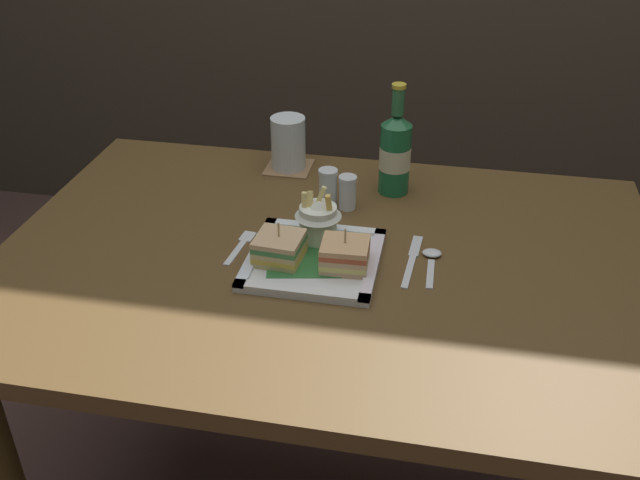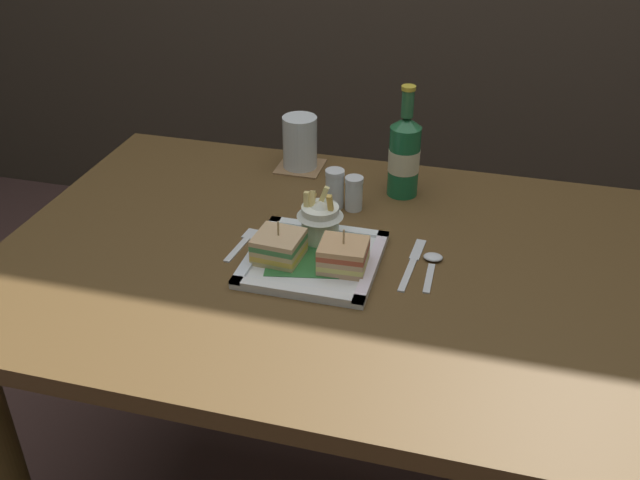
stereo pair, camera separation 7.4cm
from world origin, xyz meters
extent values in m
cube|color=brown|center=(0.00, 0.00, 0.71)|extent=(1.21, 0.84, 0.03)
cylinder|color=brown|center=(-0.52, 0.34, 0.34)|extent=(0.08, 0.08, 0.69)
cylinder|color=#4D3124|center=(0.52, 0.34, 0.34)|extent=(0.08, 0.08, 0.69)
cube|color=silver|center=(-0.02, -0.03, 0.73)|extent=(0.23, 0.23, 0.01)
cube|color=#2E6F35|center=(-0.02, -0.03, 0.73)|extent=(0.18, 0.16, 0.00)
cube|color=white|center=(-0.02, -0.14, 0.74)|extent=(0.23, 0.02, 0.01)
cube|color=white|center=(-0.02, 0.08, 0.74)|extent=(0.23, 0.02, 0.01)
cube|color=white|center=(-0.12, -0.03, 0.74)|extent=(0.02, 0.23, 0.01)
cube|color=white|center=(0.09, -0.03, 0.74)|extent=(0.02, 0.23, 0.01)
cube|color=tan|center=(-0.08, -0.05, 0.74)|extent=(0.09, 0.09, 0.01)
cube|color=gold|center=(-0.08, -0.05, 0.75)|extent=(0.09, 0.09, 0.01)
cube|color=tan|center=(-0.08, -0.05, 0.76)|extent=(0.09, 0.09, 0.01)
cube|color=#48874A|center=(-0.08, -0.05, 0.77)|extent=(0.09, 0.09, 0.01)
cube|color=tan|center=(-0.08, -0.05, 0.78)|extent=(0.09, 0.09, 0.01)
cylinder|color=tan|center=(-0.08, -0.05, 0.77)|extent=(0.00, 0.00, 0.07)
cube|color=tan|center=(0.04, -0.05, 0.74)|extent=(0.08, 0.08, 0.01)
cube|color=#E8D871|center=(0.04, -0.05, 0.75)|extent=(0.08, 0.08, 0.01)
cube|color=tan|center=(0.04, -0.05, 0.76)|extent=(0.08, 0.08, 0.01)
cube|color=#C15437|center=(0.04, -0.05, 0.77)|extent=(0.08, 0.08, 0.01)
cube|color=tan|center=(0.04, -0.05, 0.78)|extent=(0.08, 0.08, 0.01)
cylinder|color=tan|center=(0.04, -0.05, 0.77)|extent=(0.00, 0.00, 0.08)
cylinder|color=white|center=(-0.02, 0.04, 0.77)|extent=(0.07, 0.07, 0.07)
cone|color=silver|center=(-0.02, 0.04, 0.80)|extent=(0.09, 0.09, 0.03)
cube|color=#ECDA88|center=(-0.02, 0.05, 0.80)|extent=(0.03, 0.01, 0.06)
cube|color=#EDD481|center=(-0.05, 0.03, 0.80)|extent=(0.01, 0.01, 0.06)
cube|color=#E8B257|center=(-0.04, 0.04, 0.80)|extent=(0.02, 0.02, 0.05)
cube|color=#E9BB54|center=(0.00, 0.03, 0.80)|extent=(0.01, 0.02, 0.06)
cube|color=#F4D883|center=(-0.04, 0.03, 0.80)|extent=(0.01, 0.03, 0.06)
cylinder|color=#1A6539|center=(0.09, 0.27, 0.80)|extent=(0.06, 0.06, 0.15)
cone|color=#246339|center=(0.09, 0.27, 0.88)|extent=(0.06, 0.06, 0.02)
cylinder|color=#28663C|center=(0.09, 0.27, 0.92)|extent=(0.02, 0.02, 0.06)
cylinder|color=gold|center=(0.09, 0.27, 0.95)|extent=(0.03, 0.03, 0.01)
cylinder|color=beige|center=(0.09, 0.27, 0.80)|extent=(0.06, 0.06, 0.05)
cube|color=#966F4A|center=(-0.15, 0.34, 0.72)|extent=(0.10, 0.10, 0.00)
cylinder|color=silver|center=(-0.15, 0.34, 0.78)|extent=(0.08, 0.08, 0.12)
cylinder|color=silver|center=(-0.15, 0.34, 0.77)|extent=(0.07, 0.07, 0.09)
cube|color=silver|center=(-0.16, -0.03, 0.72)|extent=(0.02, 0.09, 0.00)
cube|color=silver|center=(-0.16, 0.03, 0.72)|extent=(0.03, 0.04, 0.00)
cube|color=silver|center=(0.15, -0.03, 0.72)|extent=(0.02, 0.11, 0.00)
cube|color=silver|center=(0.16, 0.06, 0.72)|extent=(0.02, 0.07, 0.00)
cube|color=silver|center=(0.19, -0.03, 0.72)|extent=(0.01, 0.09, 0.00)
ellipsoid|color=silver|center=(0.19, 0.03, 0.73)|extent=(0.03, 0.03, 0.01)
cylinder|color=silver|center=(-0.03, 0.18, 0.76)|extent=(0.04, 0.04, 0.07)
cylinder|color=white|center=(-0.03, 0.18, 0.74)|extent=(0.03, 0.03, 0.04)
cylinder|color=silver|center=(-0.03, 0.18, 0.80)|extent=(0.04, 0.04, 0.01)
cylinder|color=silver|center=(0.01, 0.18, 0.75)|extent=(0.04, 0.04, 0.06)
cylinder|color=#333725|center=(0.01, 0.18, 0.74)|extent=(0.03, 0.03, 0.03)
cylinder|color=silver|center=(0.01, 0.18, 0.79)|extent=(0.04, 0.04, 0.01)
camera|label=1|loc=(0.20, -1.08, 1.43)|focal=40.35mm
camera|label=2|loc=(0.27, -1.07, 1.43)|focal=40.35mm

